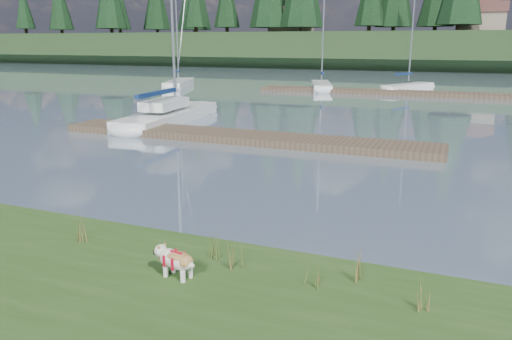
% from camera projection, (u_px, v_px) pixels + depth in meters
% --- Properties ---
extents(ground, '(200.00, 200.00, 0.00)m').
position_uv_depth(ground, '(401.00, 95.00, 37.76)').
color(ground, gray).
rests_on(ground, ground).
extents(ridge, '(200.00, 20.00, 5.00)m').
position_uv_depth(ridge, '(435.00, 51.00, 75.67)').
color(ridge, '#1D3017').
rests_on(ridge, ground).
extents(bulldog, '(0.79, 0.40, 0.46)m').
position_uv_depth(bulldog, '(176.00, 259.00, 7.77)').
color(bulldog, silver).
rests_on(bulldog, bank).
extents(sailboat_main, '(2.66, 9.41, 13.31)m').
position_uv_depth(sailboat_main, '(175.00, 112.00, 25.63)').
color(sailboat_main, white).
rests_on(sailboat_main, ground).
extents(dock_near, '(16.00, 2.00, 0.30)m').
position_uv_depth(dock_near, '(239.00, 137.00, 20.37)').
color(dock_near, '#4C3D2C').
rests_on(dock_near, ground).
extents(dock_far, '(26.00, 2.20, 0.30)m').
position_uv_depth(dock_far, '(428.00, 94.00, 36.99)').
color(dock_far, '#4C3D2C').
rests_on(dock_far, ground).
extents(sailboat_bg_0, '(3.94, 7.69, 11.10)m').
position_uv_depth(sailboat_bg_0, '(180.00, 82.00, 45.08)').
color(sailboat_bg_0, white).
rests_on(sailboat_bg_0, ground).
extents(sailboat_bg_1, '(3.55, 7.33, 10.89)m').
position_uv_depth(sailboat_bg_1, '(321.00, 85.00, 42.47)').
color(sailboat_bg_1, white).
rests_on(sailboat_bg_1, ground).
extents(sailboat_bg_2, '(4.08, 6.21, 9.74)m').
position_uv_depth(sailboat_bg_2, '(412.00, 86.00, 40.95)').
color(sailboat_bg_2, white).
rests_on(sailboat_bg_2, ground).
extents(weed_0, '(0.17, 0.14, 0.67)m').
position_uv_depth(weed_0, '(214.00, 242.00, 8.45)').
color(weed_0, '#475B23').
rests_on(weed_0, bank).
extents(weed_1, '(0.17, 0.14, 0.58)m').
position_uv_depth(weed_1, '(237.00, 255.00, 8.03)').
color(weed_1, '#475B23').
rests_on(weed_1, bank).
extents(weed_2, '(0.17, 0.14, 0.69)m').
position_uv_depth(weed_2, '(355.00, 263.00, 7.64)').
color(weed_2, '#475B23').
rests_on(weed_2, bank).
extents(weed_3, '(0.17, 0.14, 0.65)m').
position_uv_depth(weed_3, '(82.00, 227.00, 9.18)').
color(weed_3, '#475B23').
rests_on(weed_3, bank).
extents(weed_4, '(0.17, 0.14, 0.47)m').
position_uv_depth(weed_4, '(313.00, 274.00, 7.49)').
color(weed_4, '#475B23').
rests_on(weed_4, bank).
extents(weed_5, '(0.17, 0.14, 0.55)m').
position_uv_depth(weed_5, '(422.00, 295.00, 6.79)').
color(weed_5, '#475B23').
rests_on(weed_5, bank).
extents(mud_lip, '(60.00, 0.50, 0.14)m').
position_uv_depth(mud_lip, '(204.00, 252.00, 9.42)').
color(mud_lip, '#33281C').
rests_on(mud_lip, ground).
extents(house_0, '(6.30, 5.30, 4.65)m').
position_uv_depth(house_0, '(292.00, 19.00, 79.83)').
color(house_0, gray).
rests_on(house_0, ridge).
extents(house_1, '(6.30, 5.30, 4.65)m').
position_uv_depth(house_1, '(482.00, 17.00, 70.48)').
color(house_1, gray).
rests_on(house_1, ridge).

